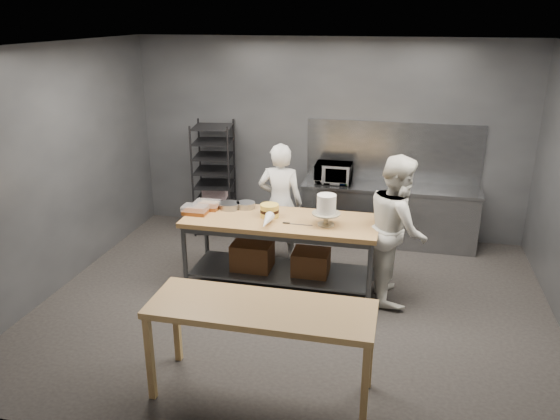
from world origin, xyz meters
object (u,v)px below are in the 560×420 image
(work_table, at_px, (279,244))
(near_counter, at_px, (261,315))
(chef_behind, at_px, (280,203))
(chef_right, at_px, (397,229))
(microwave, at_px, (334,173))
(layer_cake, at_px, (270,211))
(frosted_cake_stand, at_px, (326,207))
(speed_rack, at_px, (214,179))

(work_table, xyz_separation_m, near_counter, (0.32, -2.09, 0.24))
(chef_behind, height_order, chef_right, chef_right)
(microwave, distance_m, layer_cake, 1.79)
(work_table, height_order, frosted_cake_stand, frosted_cake_stand)
(chef_right, bearing_deg, frosted_cake_stand, 89.28)
(near_counter, bearing_deg, chef_behind, 99.53)
(work_table, bearing_deg, frosted_cake_stand, -9.03)
(near_counter, bearing_deg, layer_cake, 101.95)
(work_table, distance_m, near_counter, 2.13)
(chef_behind, xyz_separation_m, frosted_cake_stand, (0.76, -0.87, 0.31))
(near_counter, distance_m, microwave, 3.83)
(microwave, bearing_deg, work_table, -104.26)
(layer_cake, bearing_deg, frosted_cake_stand, -10.23)
(work_table, xyz_separation_m, chef_right, (1.43, 0.04, 0.32))
(work_table, relative_size, chef_behind, 1.42)
(frosted_cake_stand, distance_m, layer_cake, 0.76)
(near_counter, bearing_deg, frosted_cake_stand, 82.12)
(chef_behind, distance_m, chef_right, 1.75)
(microwave, bearing_deg, layer_cake, -108.69)
(microwave, bearing_deg, frosted_cake_stand, -85.13)
(layer_cake, bearing_deg, chef_behind, 92.33)
(speed_rack, bearing_deg, microwave, 2.45)
(near_counter, distance_m, frosted_cake_stand, 2.05)
(microwave, relative_size, frosted_cake_stand, 1.42)
(chef_right, xyz_separation_m, frosted_cake_stand, (-0.83, -0.13, 0.26))
(layer_cake, bearing_deg, chef_right, -0.00)
(speed_rack, height_order, layer_cake, speed_rack)
(chef_right, bearing_deg, microwave, 20.66)
(chef_right, height_order, microwave, chef_right)
(microwave, bearing_deg, chef_right, -59.68)
(work_table, bearing_deg, microwave, 75.74)
(near_counter, xyz_separation_m, microwave, (0.12, 3.82, 0.24))
(chef_behind, xyz_separation_m, layer_cake, (0.03, -0.74, 0.16))
(speed_rack, relative_size, frosted_cake_stand, 4.58)
(frosted_cake_stand, bearing_deg, chef_behind, 131.14)
(work_table, xyz_separation_m, microwave, (0.44, 1.73, 0.48))
(near_counter, relative_size, layer_cake, 8.57)
(chef_behind, relative_size, layer_cake, 7.23)
(near_counter, height_order, speed_rack, speed_rack)
(work_table, relative_size, near_counter, 1.20)
(chef_right, height_order, frosted_cake_stand, chef_right)
(work_table, distance_m, frosted_cake_stand, 0.84)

